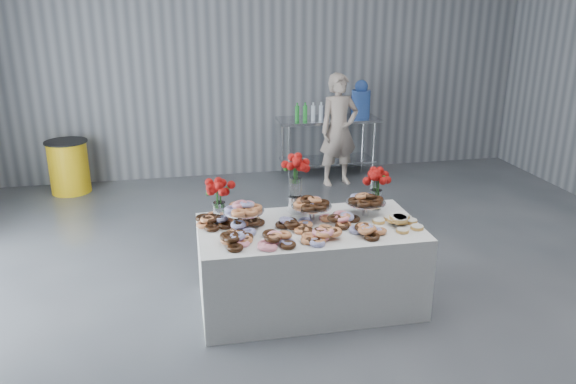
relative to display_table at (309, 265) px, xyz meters
name	(u,v)px	position (x,y,z in m)	size (l,w,h in m)	color
ground	(361,325)	(0.35, -0.44, -0.38)	(9.00, 9.00, 0.00)	#3B3E43
display_table	(309,265)	(0.00, 0.00, 0.00)	(1.90, 1.00, 0.75)	white
prep_table	(328,136)	(1.19, 3.66, 0.24)	(1.50, 0.60, 0.90)	silver
donut_mounds	(311,223)	(0.00, -0.05, 0.42)	(1.80, 0.80, 0.09)	#E18852
cake_stand_left	(243,209)	(-0.55, 0.16, 0.52)	(0.36, 0.36, 0.17)	silver
cake_stand_mid	(311,204)	(0.05, 0.15, 0.52)	(0.36, 0.36, 0.17)	silver
cake_stand_right	(366,201)	(0.55, 0.14, 0.52)	(0.36, 0.36, 0.17)	silver
danish_pile	(399,220)	(0.75, -0.16, 0.43)	(0.48, 0.48, 0.11)	silver
bouquet_left	(218,190)	(-0.75, 0.26, 0.67)	(0.26, 0.26, 0.42)	white
bouquet_right	(377,178)	(0.70, 0.29, 0.67)	(0.26, 0.26, 0.42)	white
bouquet_center	(296,173)	(-0.05, 0.35, 0.75)	(0.26, 0.26, 0.57)	silver
water_jug	(361,100)	(1.69, 3.66, 0.77)	(0.28, 0.28, 0.55)	#4070DB
drink_bottles	(309,111)	(0.87, 3.56, 0.66)	(0.54, 0.08, 0.27)	#268C33
person	(339,130)	(1.23, 3.26, 0.43)	(0.59, 0.39, 1.61)	#CC8C93
trash_barrel	(69,167)	(-2.56, 3.66, 0.00)	(0.58, 0.58, 0.74)	yellow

